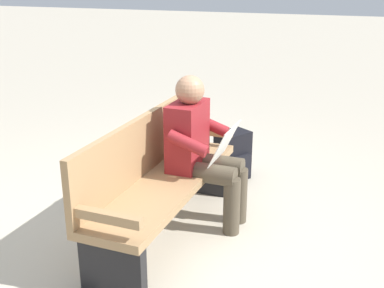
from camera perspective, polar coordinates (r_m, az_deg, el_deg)
ground_plane at (r=3.82m, az=-2.91°, el=-10.39°), size 40.00×40.00×0.00m
bench_near at (r=3.64m, az=-4.05°, el=-3.91°), size 1.82×0.55×0.90m
person_seated at (r=3.75m, az=1.07°, el=-0.37°), size 0.58×0.58×1.18m
backpack at (r=4.68m, az=4.80°, el=-1.44°), size 0.37×0.35×0.48m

